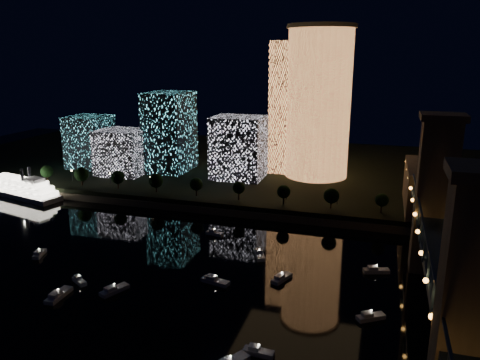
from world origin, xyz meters
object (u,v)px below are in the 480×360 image
object	(u,v)px
tower_rectangular	(293,108)
riverboat	(17,188)
tower_cylindrical	(319,103)
truss_bridge	(449,291)

from	to	relation	value
tower_rectangular	riverboat	bearing A→B (deg)	-150.05
tower_cylindrical	riverboat	distance (m)	155.06
tower_cylindrical	riverboat	size ratio (longest dim) A/B	1.46
tower_rectangular	truss_bridge	xyz separation A→B (m)	(63.68, -144.61, -23.02)
tower_rectangular	truss_bridge	bearing A→B (deg)	-66.23
tower_rectangular	riverboat	world-z (taller)	tower_rectangular
tower_rectangular	truss_bridge	distance (m)	159.68
tower_cylindrical	tower_rectangular	xyz separation A→B (m)	(-14.76, 7.74, -3.88)
tower_cylindrical	tower_rectangular	bearing A→B (deg)	152.33
tower_rectangular	riverboat	distance (m)	144.82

